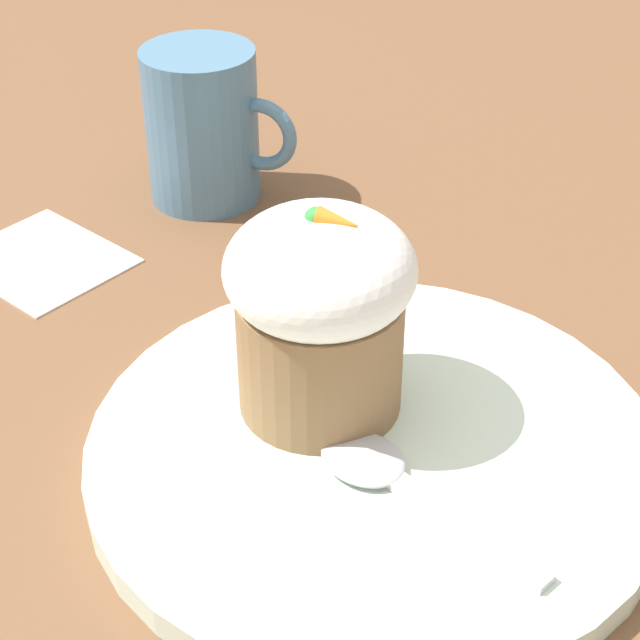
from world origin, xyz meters
The scene contains 6 objects.
ground_plane centered at (0.00, 0.00, 0.00)m, with size 4.00×4.00×0.00m, color brown.
dessert_plate centered at (0.00, 0.00, 0.01)m, with size 0.26×0.26×0.01m.
carrot_cake centered at (-0.03, 0.02, 0.07)m, with size 0.08×0.08×0.10m.
spoon centered at (0.02, -0.02, 0.02)m, with size 0.11×0.07×0.01m.
coffee_cup centered at (-0.17, 0.20, 0.05)m, with size 0.10×0.07×0.10m.
paper_napkin centered at (-0.23, 0.10, 0.00)m, with size 0.11×0.10×0.00m.
Camera 1 is at (0.10, -0.34, 0.33)m, focal length 60.00 mm.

